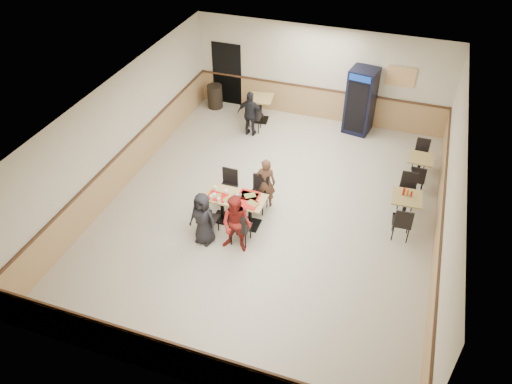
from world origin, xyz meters
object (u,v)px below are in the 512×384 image
at_px(diner_woman_right, 237,224).
at_px(lone_diner, 251,114).
at_px(pepsi_cooler, 361,101).
at_px(side_table_near, 405,205).
at_px(main_table, 236,206).
at_px(back_table, 260,105).
at_px(diner_man_opposite, 266,183).
at_px(side_table_far, 419,165).
at_px(trash_bin, 215,96).
at_px(diner_woman_left, 203,219).

height_order(diner_woman_right, lone_diner, diner_woman_right).
bearing_deg(pepsi_cooler, side_table_near, -55.84).
distance_m(side_table_near, pepsi_cooler, 4.34).
xyz_separation_m(diner_woman_right, lone_diner, (-1.37, 4.83, -0.03)).
height_order(main_table, back_table, back_table).
bearing_deg(diner_woman_right, diner_man_opposite, 87.15).
distance_m(side_table_far, trash_bin, 7.04).
xyz_separation_m(diner_woman_left, back_table, (-0.56, 5.75, -0.14)).
height_order(main_table, pepsi_cooler, pepsi_cooler).
relative_size(main_table, pepsi_cooler, 0.70).
height_order(main_table, side_table_far, main_table).
bearing_deg(main_table, side_table_far, 39.17).
height_order(diner_woman_left, trash_bin, diner_woman_left).
relative_size(main_table, lone_diner, 1.00).
bearing_deg(diner_woman_left, side_table_near, 36.09).
xyz_separation_m(main_table, diner_woman_right, (0.35, -0.87, 0.24)).
height_order(main_table, trash_bin, trash_bin).
xyz_separation_m(diner_man_opposite, side_table_far, (3.56, 2.38, -0.23)).
bearing_deg(pepsi_cooler, main_table, -101.64).
bearing_deg(pepsi_cooler, side_table_far, -36.02).
distance_m(side_table_far, back_table, 5.30).
relative_size(side_table_far, back_table, 0.81).
xyz_separation_m(main_table, diner_woman_left, (-0.46, -0.87, 0.17)).
xyz_separation_m(diner_man_opposite, side_table_near, (3.37, 0.49, -0.19)).
bearing_deg(side_table_near, trash_bin, 149.47).
relative_size(main_table, diner_man_opposite, 1.04).
xyz_separation_m(diner_woman_right, side_table_far, (3.67, 4.12, -0.29)).
bearing_deg(diner_woman_left, main_table, 70.59).
bearing_deg(main_table, side_table_near, 19.72).
xyz_separation_m(lone_diner, side_table_near, (4.86, -2.60, -0.22)).
height_order(back_table, trash_bin, back_table).
bearing_deg(back_table, trash_bin, 168.46).
distance_m(back_table, pepsi_cooler, 3.11).
relative_size(main_table, side_table_far, 2.07).
bearing_deg(lone_diner, diner_man_opposite, 115.95).
bearing_deg(back_table, side_table_far, -17.93).
distance_m(main_table, diner_man_opposite, 1.00).
distance_m(diner_woman_left, trash_bin, 6.51).
height_order(diner_woman_left, side_table_far, diner_woman_left).
distance_m(diner_woman_right, side_table_far, 5.52).
height_order(diner_woman_right, side_table_near, diner_woman_right).
xyz_separation_m(diner_man_opposite, trash_bin, (-3.20, 4.36, -0.30)).
relative_size(diner_man_opposite, side_table_far, 1.99).
distance_m(side_table_near, trash_bin, 7.63).
bearing_deg(diner_man_opposite, diner_woman_left, 51.09).
bearing_deg(side_table_far, main_table, -141.09).
xyz_separation_m(diner_woman_right, side_table_near, (3.48, 2.23, -0.25)).
relative_size(diner_woman_left, side_table_near, 1.81).
distance_m(back_table, trash_bin, 1.76).
height_order(side_table_far, trash_bin, trash_bin).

